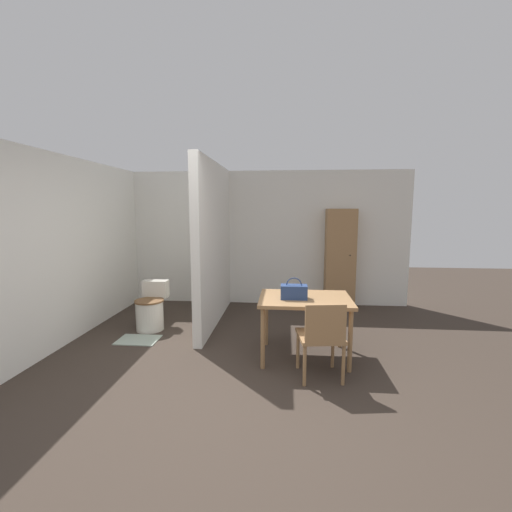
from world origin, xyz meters
TOP-DOWN VIEW (x-y plane):
  - ground_plane at (0.00, 0.00)m, footprint 16.00×16.00m
  - wall_back at (0.00, 3.54)m, footprint 5.66×0.12m
  - wall_left at (-2.39, 1.74)m, footprint 0.12×4.48m
  - partition_wall at (-0.55, 2.34)m, footprint 0.12×2.28m
  - dining_table at (0.80, 1.08)m, footprint 1.08×0.81m
  - wooden_chair at (0.95, 0.53)m, footprint 0.52×0.52m
  - toilet at (-1.44, 1.90)m, footprint 0.42×0.57m
  - handbag at (0.67, 1.01)m, footprint 0.31×0.17m
  - wooden_cabinet at (1.55, 3.29)m, footprint 0.53×0.35m
  - bath_mat at (-1.44, 1.42)m, footprint 0.55×0.39m

SIDE VIEW (x-z plane):
  - ground_plane at x=0.00m, z-range 0.00..0.00m
  - bath_mat at x=-1.44m, z-range 0.00..0.01m
  - toilet at x=-1.44m, z-range -0.05..0.64m
  - wooden_chair at x=0.95m, z-range 0.06..0.91m
  - dining_table at x=0.80m, z-range 0.29..1.04m
  - handbag at x=0.67m, z-range 0.70..0.96m
  - wooden_cabinet at x=1.55m, z-range 0.00..1.80m
  - wall_back at x=0.00m, z-range 0.00..2.50m
  - wall_left at x=-2.39m, z-range 0.00..2.50m
  - partition_wall at x=-0.55m, z-range 0.00..2.50m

